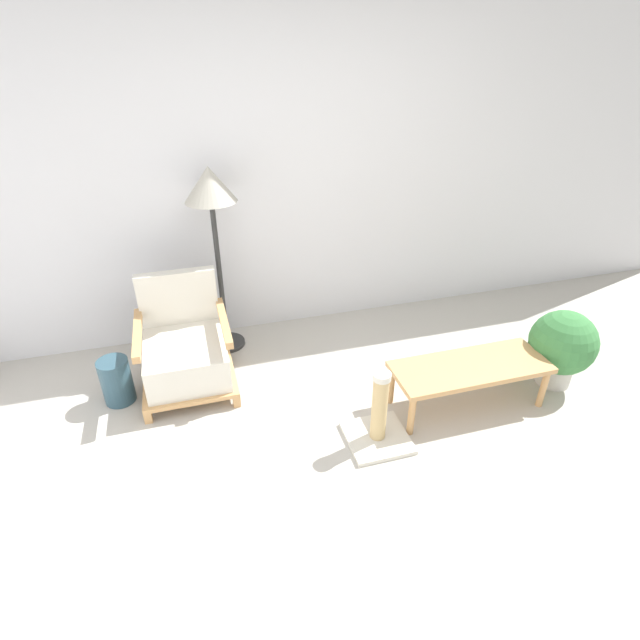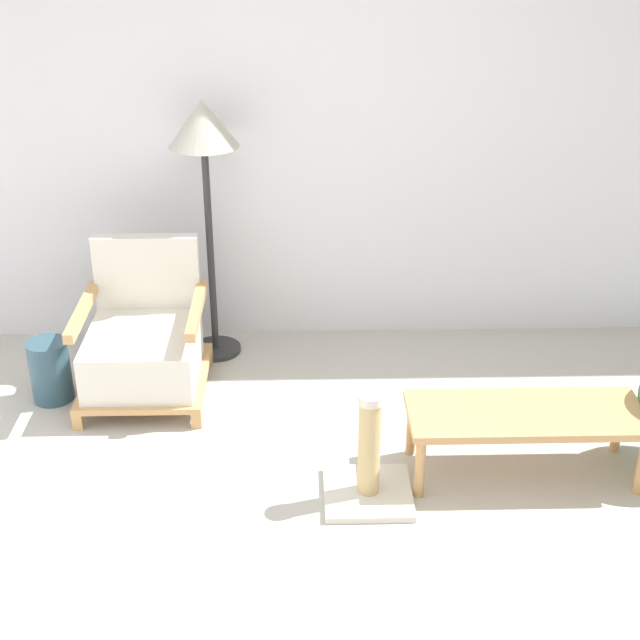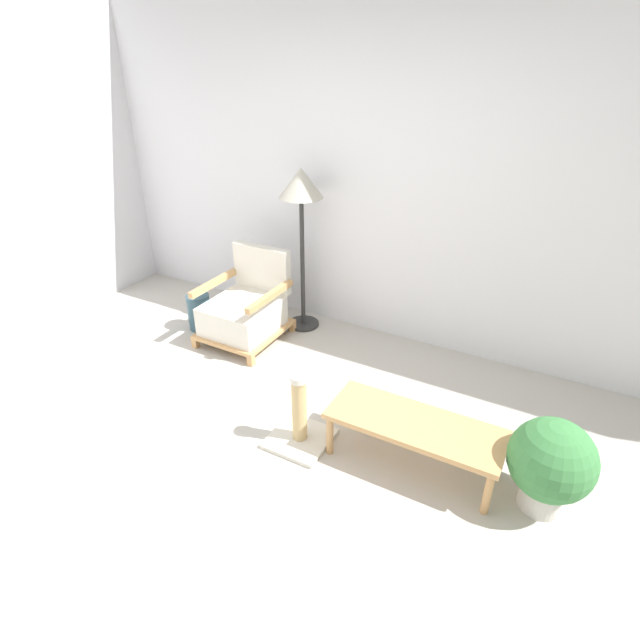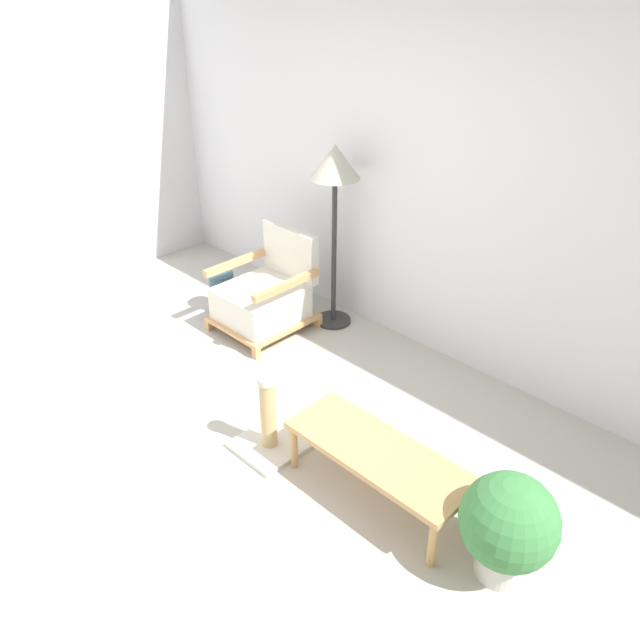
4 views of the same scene
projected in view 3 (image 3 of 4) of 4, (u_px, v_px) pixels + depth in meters
The scene contains 8 objects.
ground_plane at pixel (235, 483), 2.94m from camera, with size 14.00×14.00×0.00m, color #B7B2A8.
wall_back at pixel (386, 179), 3.92m from camera, with size 8.00×0.06×2.70m.
armchair at pixel (246, 309), 4.30m from camera, with size 0.63×0.69×0.76m.
floor_lamp at pixel (301, 196), 4.05m from camera, with size 0.36×0.36×1.43m.
coffee_table at pixel (415, 427), 2.95m from camera, with size 1.04×0.40×0.33m.
vase at pixel (199, 312), 4.50m from camera, with size 0.21×0.21×0.33m, color #2D4C5B.
potted_plant at pixel (551, 463), 2.65m from camera, with size 0.46×0.46×0.57m.
scratching_post at pixel (300, 423), 3.19m from camera, with size 0.38×0.38×0.51m.
Camera 3 is at (1.46, -1.61, 2.26)m, focal length 28.00 mm.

